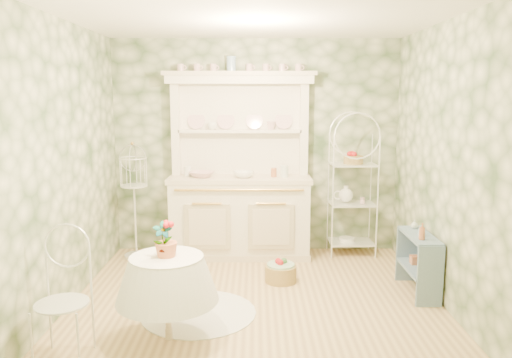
{
  "coord_description": "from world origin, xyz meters",
  "views": [
    {
      "loc": [
        -0.01,
        -4.55,
        1.99
      ],
      "look_at": [
        0.0,
        0.5,
        1.15
      ],
      "focal_mm": 35.0,
      "sensor_mm": 36.0,
      "label": 1
    }
  ],
  "objects_px": {
    "floor_basket": "(281,273)",
    "kitchen_dresser": "(240,166)",
    "bakers_rack": "(352,188)",
    "side_shelf": "(418,265)",
    "round_table": "(168,295)",
    "cafe_chair": "(62,306)",
    "birdcage_stand": "(134,200)"
  },
  "relations": [
    {
      "from": "cafe_chair",
      "to": "floor_basket",
      "type": "bearing_deg",
      "value": 41.46
    },
    {
      "from": "round_table",
      "to": "floor_basket",
      "type": "xyz_separation_m",
      "value": [
        0.99,
        1.3,
        -0.29
      ]
    },
    {
      "from": "cafe_chair",
      "to": "birdcage_stand",
      "type": "bearing_deg",
      "value": 89.05
    },
    {
      "from": "bakers_rack",
      "to": "round_table",
      "type": "bearing_deg",
      "value": -132.27
    },
    {
      "from": "round_table",
      "to": "cafe_chair",
      "type": "distance_m",
      "value": 0.81
    },
    {
      "from": "side_shelf",
      "to": "cafe_chair",
      "type": "bearing_deg",
      "value": -161.89
    },
    {
      "from": "kitchen_dresser",
      "to": "birdcage_stand",
      "type": "height_order",
      "value": "kitchen_dresser"
    },
    {
      "from": "floor_basket",
      "to": "kitchen_dresser",
      "type": "bearing_deg",
      "value": 117.3
    },
    {
      "from": "kitchen_dresser",
      "to": "side_shelf",
      "type": "xyz_separation_m",
      "value": [
        1.85,
        -1.22,
        -0.85
      ]
    },
    {
      "from": "cafe_chair",
      "to": "floor_basket",
      "type": "height_order",
      "value": "cafe_chair"
    },
    {
      "from": "side_shelf",
      "to": "floor_basket",
      "type": "distance_m",
      "value": 1.43
    },
    {
      "from": "side_shelf",
      "to": "round_table",
      "type": "xyz_separation_m",
      "value": [
        -2.38,
        -0.99,
        0.09
      ]
    },
    {
      "from": "cafe_chair",
      "to": "floor_basket",
      "type": "relative_size",
      "value": 2.98
    },
    {
      "from": "side_shelf",
      "to": "cafe_chair",
      "type": "relative_size",
      "value": 0.79
    },
    {
      "from": "side_shelf",
      "to": "round_table",
      "type": "relative_size",
      "value": 0.89
    },
    {
      "from": "kitchen_dresser",
      "to": "side_shelf",
      "type": "height_order",
      "value": "kitchen_dresser"
    },
    {
      "from": "round_table",
      "to": "floor_basket",
      "type": "bearing_deg",
      "value": 52.64
    },
    {
      "from": "bakers_rack",
      "to": "round_table",
      "type": "height_order",
      "value": "bakers_rack"
    },
    {
      "from": "bakers_rack",
      "to": "birdcage_stand",
      "type": "distance_m",
      "value": 2.72
    },
    {
      "from": "bakers_rack",
      "to": "floor_basket",
      "type": "height_order",
      "value": "bakers_rack"
    },
    {
      "from": "kitchen_dresser",
      "to": "bakers_rack",
      "type": "relative_size",
      "value": 1.34
    },
    {
      "from": "bakers_rack",
      "to": "cafe_chair",
      "type": "xyz_separation_m",
      "value": [
        -2.68,
        -2.62,
        -0.42
      ]
    },
    {
      "from": "round_table",
      "to": "side_shelf",
      "type": "bearing_deg",
      "value": 22.67
    },
    {
      "from": "kitchen_dresser",
      "to": "round_table",
      "type": "relative_size",
      "value": 2.99
    },
    {
      "from": "bakers_rack",
      "to": "side_shelf",
      "type": "relative_size",
      "value": 2.5
    },
    {
      "from": "birdcage_stand",
      "to": "floor_basket",
      "type": "height_order",
      "value": "birdcage_stand"
    },
    {
      "from": "round_table",
      "to": "birdcage_stand",
      "type": "distance_m",
      "value": 2.29
    },
    {
      "from": "cafe_chair",
      "to": "birdcage_stand",
      "type": "distance_m",
      "value": 2.47
    },
    {
      "from": "cafe_chair",
      "to": "birdcage_stand",
      "type": "height_order",
      "value": "birdcage_stand"
    },
    {
      "from": "cafe_chair",
      "to": "side_shelf",
      "type": "bearing_deg",
      "value": 21.2
    },
    {
      "from": "birdcage_stand",
      "to": "round_table",
      "type": "bearing_deg",
      "value": -70.21
    },
    {
      "from": "kitchen_dresser",
      "to": "cafe_chair",
      "type": "bearing_deg",
      "value": -116.55
    }
  ]
}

